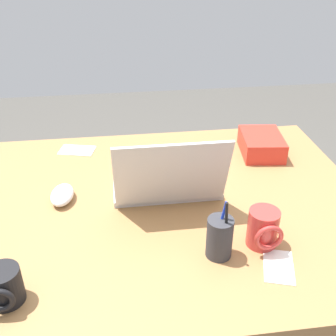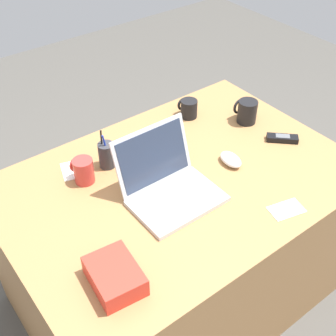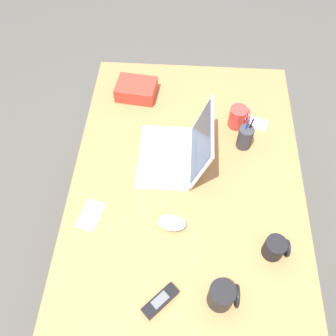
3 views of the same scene
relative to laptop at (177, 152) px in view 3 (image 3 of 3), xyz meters
name	(u,v)px [view 3 (image 3 of 3)]	position (x,y,z in m)	size (l,w,h in m)	color
ground_plane	(182,245)	(0.09, 0.05, -0.78)	(6.00, 6.00, 0.00)	#4C4944
desk	(184,216)	(0.09, 0.05, -0.42)	(1.37, 0.95, 0.73)	#9E7042
laptop	(177,152)	(0.00, 0.00, 0.00)	(0.33, 0.30, 0.24)	silver
computer_mouse	(172,223)	(0.31, 0.00, -0.03)	(0.07, 0.11, 0.04)	white
coffee_mug_white	(275,248)	(0.40, 0.37, -0.01)	(0.08, 0.09, 0.09)	black
coffee_mug_tall	(239,117)	(-0.21, 0.27, 0.00)	(0.08, 0.09, 0.10)	#C63833
coffee_mug_spare	(222,296)	(0.58, 0.18, 0.00)	(0.09, 0.10, 0.11)	black
cordless_phone	(160,301)	(0.60, -0.02, -0.04)	(0.13, 0.12, 0.03)	black
pen_holder	(245,137)	(-0.09, 0.29, 0.01)	(0.06, 0.06, 0.17)	#333338
snack_bag	(136,90)	(-0.37, -0.21, -0.01)	(0.14, 0.18, 0.07)	red
paper_note_near_laptop	(255,123)	(-0.22, 0.35, -0.05)	(0.07, 0.12, 0.00)	white
paper_note_left	(91,215)	(0.29, -0.32, -0.05)	(0.12, 0.08, 0.00)	white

